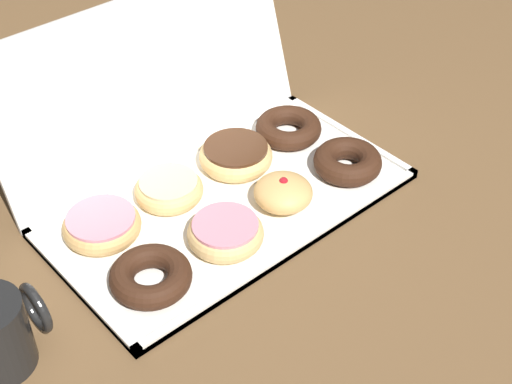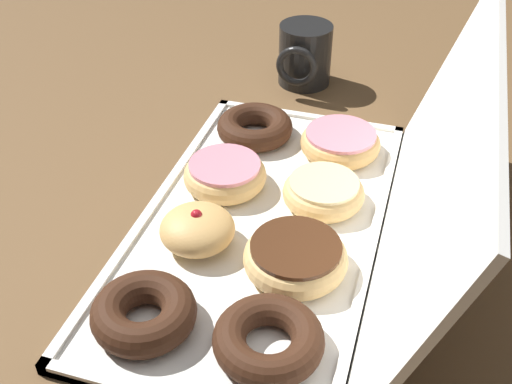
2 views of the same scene
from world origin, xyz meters
TOP-DOWN VIEW (x-y plane):
  - ground_plane at (0.00, 0.00)m, footprint 3.00×3.00m
  - donut_box at (0.00, 0.00)m, footprint 0.55×0.30m
  - box_lid_open at (0.00, 0.19)m, footprint 0.55×0.09m
  - chocolate_cake_ring_donut_0 at (-0.19, -0.06)m, footprint 0.11×0.11m
  - pink_frosted_donut_1 at (-0.06, -0.07)m, footprint 0.11×0.11m
  - jelly_filled_donut_2 at (0.06, -0.06)m, footprint 0.09×0.09m
  - chocolate_cake_ring_donut_3 at (0.19, -0.07)m, footprint 0.11×0.11m
  - pink_frosted_donut_4 at (-0.19, 0.07)m, footprint 0.12×0.12m
  - glazed_ring_donut_5 at (-0.06, 0.07)m, footprint 0.11×0.11m
  - chocolate_frosted_donut_6 at (0.07, 0.06)m, footprint 0.12×0.12m
  - chocolate_cake_ring_donut_7 at (0.19, 0.07)m, footprint 0.11×0.11m
  - coffee_mug at (-0.40, -0.04)m, footprint 0.11×0.09m

SIDE VIEW (x-z plane):
  - ground_plane at x=0.00m, z-range 0.00..0.00m
  - donut_box at x=0.00m, z-range 0.00..0.01m
  - chocolate_cake_ring_donut_7 at x=0.19m, z-range 0.01..0.04m
  - chocolate_cake_ring_donut_0 at x=-0.19m, z-range 0.01..0.04m
  - glazed_ring_donut_5 at x=-0.06m, z-range 0.01..0.05m
  - pink_frosted_donut_4 at x=-0.19m, z-range 0.01..0.05m
  - chocolate_cake_ring_donut_3 at x=0.19m, z-range 0.01..0.05m
  - pink_frosted_donut_1 at x=-0.06m, z-range 0.01..0.05m
  - chocolate_frosted_donut_6 at x=0.07m, z-range 0.01..0.05m
  - jelly_filled_donut_2 at x=0.06m, z-range 0.01..0.06m
  - coffee_mug at x=-0.40m, z-range 0.00..0.11m
  - box_lid_open at x=0.00m, z-range 0.00..0.27m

